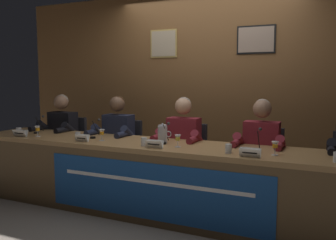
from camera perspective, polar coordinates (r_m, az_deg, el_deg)
ground_plane at (r=3.92m, az=-0.00°, el=-14.75°), size 12.00×12.00×0.00m
wall_back_panelled at (r=4.90m, az=6.42°, el=5.08°), size 5.88×0.14×2.60m
conference_table at (r=3.66m, az=-0.79°, el=-7.66°), size 4.68×0.75×0.76m
chair_far_left at (r=5.17m, az=-15.40°, el=-4.76°), size 0.44×0.44×0.89m
panelist_far_left at (r=4.97m, az=-16.96°, el=-2.01°), size 0.51×0.48×1.22m
nameplate_far_left at (r=4.53m, az=-22.45°, el=-1.94°), size 0.20×0.06×0.08m
juice_glass_far_left at (r=4.46m, az=-20.03°, el=-1.36°), size 0.06×0.06×0.12m
water_cup_far_left at (r=4.70m, az=-22.66°, el=-1.68°), size 0.06×0.06×0.08m
microphone_far_left at (r=4.73m, az=-19.89°, el=-1.08°), size 0.06×0.17×0.22m
chair_left at (r=4.67m, az=-7.04°, el=-5.78°), size 0.44×0.44×0.89m
panelist_left at (r=4.45m, az=-8.43°, el=-2.78°), size 0.51×0.48×1.22m
nameplate_left at (r=3.95m, az=-13.48°, el=-2.81°), size 0.15×0.06×0.08m
juice_glass_left at (r=3.97m, az=-10.49°, el=-2.02°), size 0.06×0.06×0.12m
water_cup_left at (r=4.10m, az=-14.15°, el=-2.52°), size 0.06×0.06×0.08m
microphone_left at (r=4.17m, az=-11.56°, el=-1.80°), size 0.06×0.17×0.22m
chair_center at (r=4.29m, az=3.09°, el=-6.85°), size 0.44×0.44×0.89m
panelist_center at (r=4.05m, az=2.09°, el=-3.64°), size 0.51×0.48×1.22m
nameplate_center at (r=3.49m, az=-2.19°, el=-3.84°), size 0.18×0.06×0.08m
juice_glass_center at (r=3.53m, az=1.57°, el=-2.96°), size 0.06×0.06×0.12m
water_cup_center at (r=3.61m, az=-3.84°, el=-3.54°), size 0.06×0.06×0.08m
microphone_center at (r=3.73m, az=-0.45°, el=-2.63°), size 0.06×0.17×0.22m
chair_right at (r=4.06m, az=14.80°, el=-7.81°), size 0.44×0.44×0.89m
panelist_right at (r=3.81m, az=14.42°, el=-4.48°), size 0.51×0.48×1.22m
nameplate_right at (r=3.17m, az=12.90°, el=-5.07°), size 0.18×0.06×0.08m
juice_glass_right at (r=3.30m, az=16.67°, el=-3.92°), size 0.06×0.06×0.12m
water_cup_right at (r=3.30m, az=9.60°, el=-4.58°), size 0.06×0.06×0.08m
microphone_right at (r=3.42m, az=14.15°, el=-3.68°), size 0.06×0.17×0.22m
water_pitcher_central at (r=3.76m, az=-0.85°, el=-2.25°), size 0.15×0.10×0.21m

